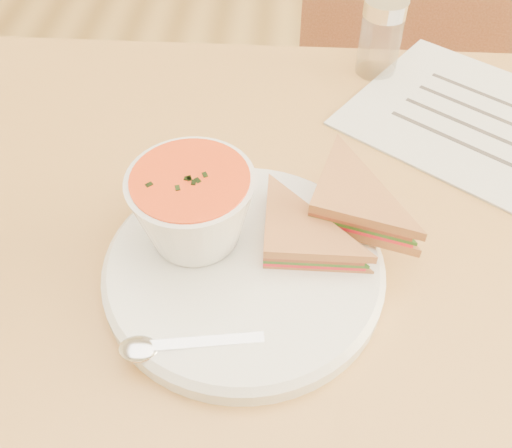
# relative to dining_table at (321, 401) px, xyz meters

# --- Properties ---
(dining_table) EXTENTS (1.00, 0.70, 0.75)m
(dining_table) POSITION_rel_dining_table_xyz_m (0.00, 0.00, 0.00)
(dining_table) COLOR olive
(dining_table) RESTS_ON floor
(chair_far) EXTENTS (0.53, 0.53, 0.97)m
(chair_far) POSITION_rel_dining_table_xyz_m (0.12, 0.49, 0.11)
(chair_far) COLOR brown
(chair_far) RESTS_ON floor
(plate) EXTENTS (0.32, 0.32, 0.02)m
(plate) POSITION_rel_dining_table_xyz_m (-0.10, -0.05, 0.38)
(plate) COLOR white
(plate) RESTS_ON dining_table
(soup_bowl) EXTENTS (0.15, 0.15, 0.08)m
(soup_bowl) POSITION_rel_dining_table_xyz_m (-0.15, -0.02, 0.43)
(soup_bowl) COLOR white
(soup_bowl) RESTS_ON plate
(sandwich_half_a) EXTENTS (0.10, 0.10, 0.03)m
(sandwich_half_a) POSITION_rel_dining_table_xyz_m (-0.09, -0.06, 0.41)
(sandwich_half_a) COLOR #B3733F
(sandwich_half_a) RESTS_ON plate
(sandwich_half_b) EXTENTS (0.13, 0.13, 0.03)m
(sandwich_half_b) POSITION_rel_dining_table_xyz_m (-0.05, -0.02, 0.42)
(sandwich_half_b) COLOR #B3733F
(sandwich_half_b) RESTS_ON plate
(spoon) EXTENTS (0.17, 0.06, 0.01)m
(spoon) POSITION_rel_dining_table_xyz_m (-0.13, -0.14, 0.40)
(spoon) COLOR silver
(spoon) RESTS_ON plate
(paper_menu) EXTENTS (0.41, 0.39, 0.00)m
(paper_menu) POSITION_rel_dining_table_xyz_m (0.18, 0.18, 0.38)
(paper_menu) COLOR silver
(paper_menu) RESTS_ON dining_table
(condiment_shaker) EXTENTS (0.07, 0.07, 0.10)m
(condiment_shaker) POSITION_rel_dining_table_xyz_m (0.04, 0.30, 0.42)
(condiment_shaker) COLOR silver
(condiment_shaker) RESTS_ON dining_table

